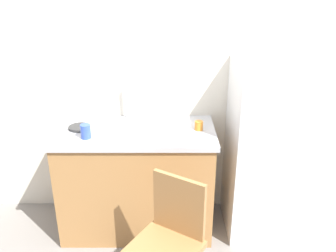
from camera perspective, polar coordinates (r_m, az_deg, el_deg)
back_wall at (r=3.00m, az=2.35°, el=8.07°), size 4.80×0.10×2.48m
cabinet_base at (r=3.01m, az=-4.82°, el=-8.78°), size 1.20×0.60×0.86m
countertop at (r=2.80m, az=-5.12°, el=-0.92°), size 1.24×0.64×0.04m
faucet at (r=2.98m, az=-6.53°, el=3.79°), size 0.02×0.02×0.27m
refrigerator at (r=2.97m, az=15.35°, el=-3.82°), size 0.57×0.59×1.42m
chair at (r=2.31m, az=0.14°, el=-17.87°), size 0.55×0.55×0.89m
hotplate at (r=2.88m, az=-13.81°, el=-0.20°), size 0.17×0.17×0.02m
cup_blue at (r=2.68m, az=-12.86°, el=-0.83°), size 0.07×0.07×0.11m
cup_orange at (r=2.77m, az=5.04°, el=0.07°), size 0.06×0.06×0.07m
cup_white at (r=2.88m, az=-4.48°, el=1.28°), size 0.07×0.07×0.10m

